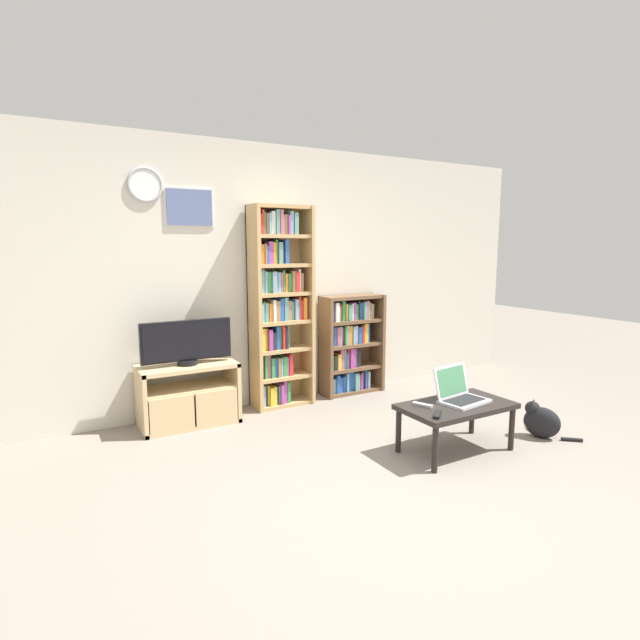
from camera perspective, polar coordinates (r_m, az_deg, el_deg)
The scene contains 11 objects.
ground_plane at distance 3.41m, azimuth 9.48°, elevation -19.86°, with size 18.00×18.00×0.00m, color gray.
wall_back at distance 5.05m, azimuth -7.37°, elevation 4.95°, with size 6.88×0.09×2.60m.
tv_stand at distance 4.71m, azimuth -14.76°, elevation -8.20°, with size 0.86×0.44×0.56m.
television at distance 4.59m, azimuth -15.00°, elevation -2.46°, with size 0.80×0.18×0.40m.
bookshelf_tall at distance 4.98m, azimuth -4.85°, elevation 1.52°, with size 0.61×0.29×2.00m.
bookshelf_short at distance 5.48m, azimuth 3.29°, elevation -2.82°, with size 0.71×0.27×1.08m.
coffee_table at distance 4.11m, azimuth 15.30°, elevation -9.82°, with size 0.89×0.50×0.39m.
laptop at distance 4.16m, azimuth 15.59°, elevation -8.00°, with size 0.41×0.35×0.27m.
remote_near_laptop at distance 3.79m, azimuth 13.26°, elevation -10.47°, with size 0.15×0.14×0.02m.
remote_far_from_laptop at distance 3.98m, azimuth 11.65°, elevation -9.48°, with size 0.10×0.16×0.02m.
cat at distance 4.70m, azimuth 23.86°, elevation -10.50°, with size 0.36×0.42×0.32m.
Camera 1 is at (-1.93, -2.31, 1.62)m, focal length 28.00 mm.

